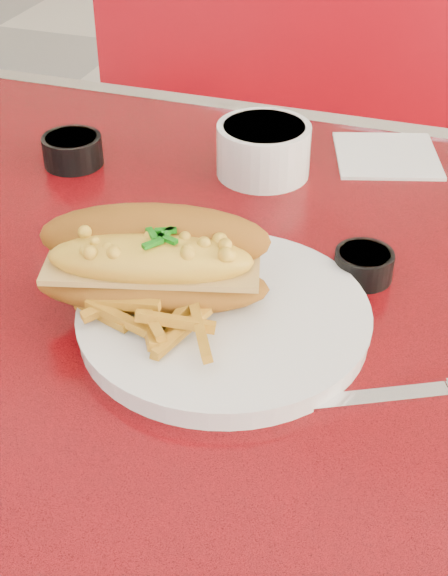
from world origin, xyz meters
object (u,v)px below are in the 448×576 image
(gravy_ramekin, at_px, (263,148))
(knife, at_px, (437,389))
(dinner_plate, at_px, (224,318))
(mac_hoagie, at_px, (153,261))
(fork, at_px, (166,279))
(booth_bench_far, at_px, (350,264))
(sauce_cup_right, at_px, (364,264))
(diner_table, at_px, (219,428))
(sauce_cup_left, at_px, (72,149))

(gravy_ramekin, height_order, knife, gravy_ramekin)
(dinner_plate, relative_size, knife, 1.78)
(mac_hoagie, height_order, fork, mac_hoagie)
(booth_bench_far, bearing_deg, fork, -93.03)
(booth_bench_far, distance_m, dinner_plate, 0.98)
(dinner_plate, height_order, gravy_ramekin, gravy_ramekin)
(gravy_ramekin, distance_m, sauce_cup_right, 0.22)
(dinner_plate, bearing_deg, sauce_cup_right, 48.65)
(gravy_ramekin, xyz_separation_m, sauce_cup_right, (0.14, -0.16, -0.02))
(gravy_ramekin, bearing_deg, knife, -52.97)
(sauce_cup_right, bearing_deg, diner_table, -148.17)
(diner_table, xyz_separation_m, gravy_ramekin, (-0.03, 0.23, 0.19))
(booth_bench_far, height_order, sauce_cup_right, booth_bench_far)
(diner_table, xyz_separation_m, sauce_cup_right, (0.11, 0.07, 0.18))
(diner_table, distance_m, booth_bench_far, 0.87)
(fork, xyz_separation_m, gravy_ramekin, (0.02, 0.25, 0.01))
(diner_table, distance_m, mac_hoagie, 0.22)
(dinner_plate, distance_m, gravy_ramekin, 0.28)
(dinner_plate, xyz_separation_m, mac_hoagie, (-0.06, 0.00, 0.04))
(booth_bench_far, distance_m, mac_hoagie, 1.00)
(mac_hoagie, height_order, gravy_ramekin, mac_hoagie)
(booth_bench_far, xyz_separation_m, sauce_cup_right, (0.11, -0.74, 0.50))
(dinner_plate, distance_m, fork, 0.07)
(fork, bearing_deg, sauce_cup_left, 22.52)
(dinner_plate, relative_size, sauce_cup_right, 4.66)
(mac_hoagie, bearing_deg, fork, 75.82)
(knife, bearing_deg, sauce_cup_right, 94.60)
(sauce_cup_left, relative_size, knife, 0.50)
(fork, distance_m, gravy_ramekin, 0.25)
(mac_hoagie, relative_size, fork, 1.41)
(sauce_cup_right, bearing_deg, fork, -152.65)
(knife, bearing_deg, dinner_plate, 145.56)
(gravy_ramekin, height_order, sauce_cup_left, gravy_ramekin)
(diner_table, relative_size, sauce_cup_left, 13.97)
(sauce_cup_right, relative_size, knife, 0.38)
(booth_bench_far, relative_size, knife, 6.86)
(knife, bearing_deg, gravy_ramekin, 99.93)
(dinner_plate, distance_m, sauce_cup_left, 0.34)
(diner_table, xyz_separation_m, booth_bench_far, (0.00, 0.81, -0.32))
(booth_bench_far, distance_m, fork, 0.96)
(dinner_plate, distance_m, mac_hoagie, 0.08)
(booth_bench_far, distance_m, sauce_cup_left, 0.83)
(diner_table, xyz_separation_m, dinner_plate, (0.02, -0.04, 0.17))
(mac_hoagie, relative_size, gravy_ramekin, 1.58)
(mac_hoagie, xyz_separation_m, gravy_ramekin, (0.01, 0.27, -0.02))
(dinner_plate, relative_size, fork, 2.10)
(gravy_ramekin, relative_size, sauce_cup_right, 1.98)
(diner_table, bearing_deg, knife, -17.24)
(diner_table, distance_m, sauce_cup_right, 0.22)
(fork, xyz_separation_m, sauce_cup_right, (0.16, 0.08, -0.00))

